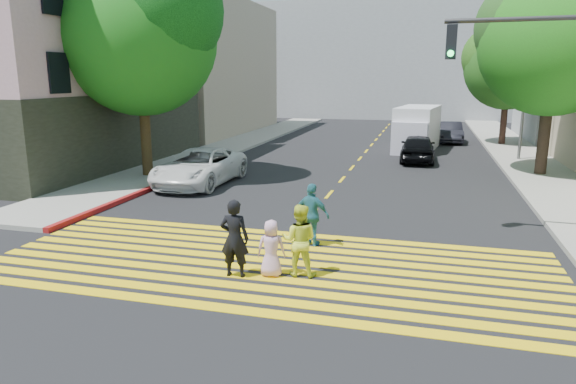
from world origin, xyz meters
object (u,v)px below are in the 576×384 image
at_px(pedestrian_extra, 312,215).
at_px(silver_car, 432,130).
at_px(tree_right_far, 510,61).
at_px(pedestrian_woman, 299,240).
at_px(pedestrian_man, 235,238).
at_px(white_van, 416,130).
at_px(white_sedan, 200,167).
at_px(dark_car_parked, 450,132).
at_px(tree_right_near, 558,34).
at_px(traffic_signal, 565,92).
at_px(tree_left, 141,29).
at_px(pedestrian_child, 271,248).
at_px(dark_car_near, 418,148).

bearing_deg(pedestrian_extra, silver_car, -83.61).
xyz_separation_m(tree_right_far, pedestrian_woman, (-7.38, -24.85, -4.50)).
distance_m(pedestrian_man, white_van, 21.99).
height_order(pedestrian_man, white_van, white_van).
bearing_deg(white_sedan, dark_car_parked, 60.06).
distance_m(tree_right_near, dark_car_parked, 13.47).
distance_m(pedestrian_extra, white_sedan, 8.96).
distance_m(dark_car_parked, white_van, 5.12).
xyz_separation_m(tree_right_near, pedestrian_man, (-9.04, -14.55, -5.23)).
height_order(pedestrian_man, traffic_signal, traffic_signal).
relative_size(silver_car, traffic_signal, 0.69).
bearing_deg(white_sedan, tree_left, 166.64).
relative_size(tree_right_far, dark_car_parked, 1.88).
relative_size(tree_right_near, traffic_signal, 1.47).
relative_size(pedestrian_man, pedestrian_extra, 1.06).
bearing_deg(dark_car_parked, pedestrian_man, -104.48).
bearing_deg(tree_right_far, dark_car_parked, 161.99).
relative_size(dark_car_parked, traffic_signal, 0.68).
height_order(tree_left, tree_right_near, tree_left).
relative_size(pedestrian_man, dark_car_parked, 0.42).
bearing_deg(pedestrian_woman, tree_right_far, -109.68).
distance_m(tree_right_far, pedestrian_child, 26.71).
xyz_separation_m(tree_right_near, pedestrian_extra, (-7.86, -12.00, -5.28)).
distance_m(pedestrian_man, dark_car_near, 17.77).
bearing_deg(tree_right_far, pedestrian_man, -109.07).
distance_m(pedestrian_man, pedestrian_child, 0.84).
distance_m(white_sedan, silver_car, 21.08).
bearing_deg(silver_car, pedestrian_child, 87.13).
height_order(pedestrian_woman, traffic_signal, traffic_signal).
distance_m(tree_right_near, dark_car_near, 8.21).
bearing_deg(tree_right_far, tree_left, -136.63).
xyz_separation_m(tree_right_near, pedestrian_woman, (-7.68, -14.10, -5.30)).
height_order(tree_right_near, dark_car_near, tree_right_near).
xyz_separation_m(pedestrian_man, traffic_signal, (7.21, 4.10, 3.10)).
bearing_deg(pedestrian_man, dark_car_near, -104.95).
height_order(tree_left, traffic_signal, tree_left).
xyz_separation_m(tree_left, white_van, (11.08, 12.00, -5.07)).
bearing_deg(pedestrian_child, white_van, -107.29).
relative_size(tree_right_far, dark_car_near, 1.84).
distance_m(tree_right_near, pedestrian_child, 17.41).
bearing_deg(tree_left, pedestrian_extra, -38.90).
xyz_separation_m(silver_car, white_van, (-0.94, -6.21, 0.62)).
distance_m(tree_left, pedestrian_child, 13.95).
relative_size(dark_car_near, white_van, 0.74).
distance_m(pedestrian_woman, dark_car_parked, 26.24).
bearing_deg(pedestrian_extra, traffic_signal, -152.16).
bearing_deg(pedestrian_child, silver_car, -107.68).
distance_m(tree_left, silver_car, 22.55).
distance_m(tree_right_far, dark_car_parked, 5.76).
distance_m(tree_right_near, white_van, 10.38).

